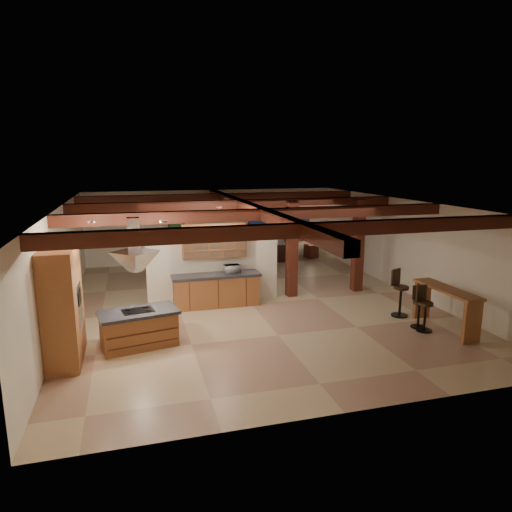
{
  "coord_description": "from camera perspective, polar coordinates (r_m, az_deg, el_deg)",
  "views": [
    {
      "loc": [
        -3.24,
        -12.18,
        4.11
      ],
      "look_at": [
        0.28,
        0.5,
        1.31
      ],
      "focal_mm": 32.0,
      "sensor_mm": 36.0,
      "label": 1
    }
  ],
  "objects": [
    {
      "name": "back_windows",
      "position": [
        19.28,
        2.92,
        4.23
      ],
      "size": [
        2.7,
        0.07,
        1.7
      ],
      "color": "#431D10",
      "rests_on": "room_walls"
    },
    {
      "name": "microwave",
      "position": [
        12.95,
        -3.02,
        -1.62
      ],
      "size": [
        0.45,
        0.32,
        0.24
      ],
      "primitive_type": "imported",
      "rotation": [
        0.0,
        0.0,
        3.22
      ],
      "color": "#BABABF",
      "rests_on": "back_counter"
    },
    {
      "name": "dining_chairs",
      "position": [
        15.28,
        -3.67,
        -1.06
      ],
      "size": [
        2.53,
        2.53,
        1.29
      ],
      "color": "#431D10",
      "rests_on": "ground"
    },
    {
      "name": "table_lamp",
      "position": [
        19.38,
        6.94,
        2.14
      ],
      "size": [
        0.29,
        0.29,
        0.34
      ],
      "color": "black",
      "rests_on": "side_table"
    },
    {
      "name": "framed_art",
      "position": [
        18.36,
        -9.95,
        4.31
      ],
      "size": [
        0.65,
        0.05,
        0.85
      ],
      "color": "#431D10",
      "rests_on": "room_walls"
    },
    {
      "name": "partition_wall",
      "position": [
        13.23,
        -5.34,
        -1.18
      ],
      "size": [
        3.8,
        0.18,
        2.2
      ],
      "primitive_type": "cube",
      "color": "silver",
      "rests_on": "ground"
    },
    {
      "name": "upper_display_cabinet",
      "position": [
        12.89,
        -5.25,
        1.88
      ],
      "size": [
        1.8,
        0.36,
        0.95
      ],
      "color": "#945A30",
      "rests_on": "partition_wall"
    },
    {
      "name": "sofa",
      "position": [
        18.84,
        1.12,
        0.48
      ],
      "size": [
        2.47,
        1.47,
        0.68
      ],
      "primitive_type": "imported",
      "rotation": [
        0.0,
        0.0,
        2.88
      ],
      "color": "black",
      "rests_on": "ground"
    },
    {
      "name": "bar_stool_a",
      "position": [
        11.85,
        20.28,
        -6.16
      ],
      "size": [
        0.4,
        0.41,
        1.11
      ],
      "color": "black",
      "rests_on": "ground"
    },
    {
      "name": "side_table",
      "position": [
        19.48,
        6.9,
        0.62
      ],
      "size": [
        0.57,
        0.57,
        0.57
      ],
      "primitive_type": "cube",
      "rotation": [
        0.0,
        0.0,
        0.28
      ],
      "color": "#431D10",
      "rests_on": "ground"
    },
    {
      "name": "recessed_cans",
      "position": [
        10.35,
        -11.51,
        4.9
      ],
      "size": [
        3.16,
        2.46,
        0.03
      ],
      "color": "silver",
      "rests_on": "room_walls"
    },
    {
      "name": "ceiling_beams",
      "position": [
        12.68,
        -0.6,
        5.91
      ],
      "size": [
        10.0,
        12.0,
        0.28
      ],
      "color": "#431D10",
      "rests_on": "room_walls"
    },
    {
      "name": "pantry_cabinet",
      "position": [
        10.12,
        -23.0,
        -5.69
      ],
      "size": [
        0.67,
        1.6,
        2.4
      ],
      "color": "#945A30",
      "rests_on": "ground"
    },
    {
      "name": "bar_stool_c",
      "position": [
        12.72,
        17.48,
        -4.4
      ],
      "size": [
        0.47,
        0.48,
        1.25
      ],
      "color": "black",
      "rests_on": "ground"
    },
    {
      "name": "bar_counter",
      "position": [
        12.07,
        22.65,
        -5.3
      ],
      "size": [
        0.54,
        2.01,
        1.05
      ],
      "color": "#945A30",
      "rests_on": "ground"
    },
    {
      "name": "range_hood",
      "position": [
        10.2,
        -14.81,
        -1.58
      ],
      "size": [
        1.1,
        1.1,
        1.4
      ],
      "color": "silver",
      "rests_on": "room_walls"
    },
    {
      "name": "dining_table",
      "position": [
        15.36,
        -3.66,
        -2.25
      ],
      "size": [
        2.13,
        1.68,
        0.66
      ],
      "primitive_type": "imported",
      "rotation": [
        0.0,
        0.0,
        0.39
      ],
      "color": "#381D0E",
      "rests_on": "ground"
    },
    {
      "name": "bar_stool_b",
      "position": [
        12.06,
        19.69,
        -6.0
      ],
      "size": [
        0.39,
        0.4,
        1.03
      ],
      "color": "black",
      "rests_on": "ground"
    },
    {
      "name": "room_walls",
      "position": [
        12.82,
        -0.59,
        1.55
      ],
      "size": [
        12.0,
        12.0,
        12.0
      ],
      "color": "silver",
      "rests_on": "ground"
    },
    {
      "name": "timber_posts",
      "position": [
        14.12,
        8.74,
        2.32
      ],
      "size": [
        2.5,
        0.3,
        2.9
      ],
      "color": "#431D10",
      "rests_on": "ground"
    },
    {
      "name": "ground",
      "position": [
        13.26,
        -0.58,
        -6.03
      ],
      "size": [
        12.0,
        12.0,
        0.0
      ],
      "primitive_type": "plane",
      "color": "tan",
      "rests_on": "ground"
    },
    {
      "name": "back_counter",
      "position": [
        13.02,
        -4.98,
        -4.24
      ],
      "size": [
        2.5,
        0.66,
        0.94
      ],
      "color": "#945A30",
      "rests_on": "ground"
    },
    {
      "name": "kitchen_island",
      "position": [
        10.59,
        -14.41,
        -8.74
      ],
      "size": [
        1.84,
        1.22,
        0.85
      ],
      "color": "#945A30",
      "rests_on": "ground"
    }
  ]
}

